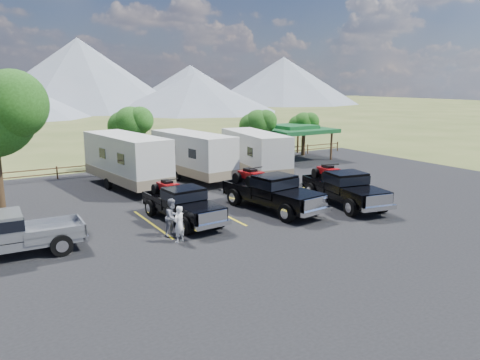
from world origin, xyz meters
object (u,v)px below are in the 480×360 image
rig_right (343,187)px  person_a (179,224)px  trailer_center (193,156)px  trailer_right (255,154)px  pickup_silver (6,234)px  person_b (172,217)px  pavilion (294,129)px  rig_left (182,203)px  rig_center (271,191)px  trailer_left (127,160)px

rig_right → person_a: 11.09m
trailer_center → trailer_right: trailer_center is taller
pickup_silver → person_a: bearing=75.9°
trailer_center → person_b: 12.91m
pavilion → trailer_right: trailer_right is taller
pavilion → trailer_center: (-12.39, -4.02, -0.94)m
rig_left → person_a: rig_left is taller
rig_right → trailer_center: (-4.52, 11.10, 0.74)m
pickup_silver → rig_left: bearing=98.6°
rig_center → rig_left: bearing=165.9°
trailer_left → person_b: size_ratio=5.83×
rig_left → trailer_left: size_ratio=0.59×
rig_center → trailer_left: size_ratio=0.67×
trailer_center → person_b: bearing=-126.4°
trailer_right → person_a: size_ratio=5.81×
rig_left → rig_center: 5.27m
pavilion → trailer_left: trailer_left is taller
pickup_silver → person_a: size_ratio=3.76×
pickup_silver → rig_center: bearing=93.7°
trailer_left → rig_left: bearing=-97.5°
trailer_left → trailer_right: trailer_left is taller
rig_left → person_a: size_ratio=3.68×
pavilion → rig_left: (-17.45, -13.29, -1.77)m
trailer_right → person_b: bearing=-129.3°
rig_left → person_b: 2.33m
rig_right → person_a: rig_right is taller
pickup_silver → person_a: 7.14m
rig_left → pickup_silver: 8.37m
rig_center → trailer_center: 9.88m
pavilion → trailer_left: 17.92m
rig_center → trailer_center: bearing=83.3°
trailer_right → person_b: 14.71m
rig_left → trailer_right: size_ratio=0.63×
rig_right → trailer_left: size_ratio=0.66×
trailer_left → rig_center: bearing=-69.1°
rig_center → trailer_left: bearing=110.4°
rig_left → rig_center: bearing=-10.5°
pavilion → trailer_center: 13.06m
rig_center → trailer_center: size_ratio=0.70×
pavilion → trailer_center: size_ratio=0.62×
trailer_center → person_b: size_ratio=5.56×
pavilion → rig_left: size_ratio=1.00×
person_a → person_b: person_b is taller
rig_left → pickup_silver: bearing=-177.7°
person_b → rig_center: bearing=-14.6°
trailer_center → rig_left: bearing=-125.3°
rig_center → rig_right: (4.33, -1.25, -0.02)m
trailer_left → person_b: (-1.37, -11.04, -1.00)m
rig_right → trailer_center: bearing=121.8°
rig_left → person_a: bearing=-120.7°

